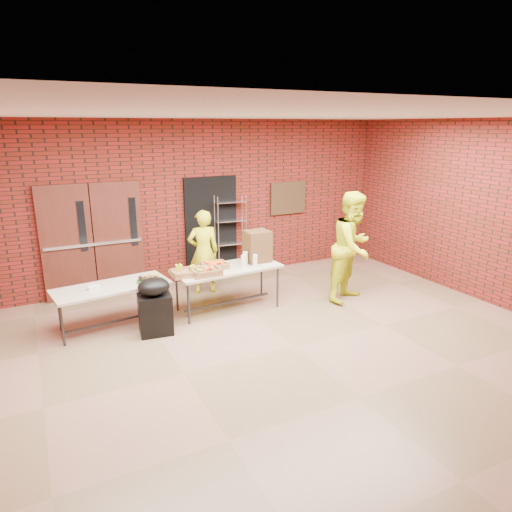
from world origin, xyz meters
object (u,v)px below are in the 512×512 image
Objects in this scene: table_left at (112,289)px; volunteer_man at (353,247)px; covered_grill at (155,306)px; volunteer_woman at (203,252)px; wire_rack at (231,237)px; table_right at (227,271)px; coffee_dispenser at (257,246)px.

table_left is 4.16m from volunteer_man.
volunteer_woman is at bearing 53.95° from covered_grill.
table_right is at bearing -110.14° from wire_rack.
table_left is at bearing 147.15° from covered_grill.
volunteer_man reaches higher than wire_rack.
volunteer_man is at bearing -16.79° from table_left.
volunteer_woman is (1.29, 1.35, 0.35)m from covered_grill.
wire_rack reaches higher than volunteer_woman.
wire_rack is 1.95× the size of covered_grill.
table_left is 0.91× the size of volunteer_man.
wire_rack is 0.92× the size of table_right.
table_left is at bearing 36.31° from volunteer_woman.
covered_grill is at bearing -165.89° from coffee_dispenser.
covered_grill reaches higher than table_right.
covered_grill is 1.91m from volunteer_woman.
covered_grill is 0.56× the size of volunteer_woman.
table_right reaches higher than table_left.
table_right is 0.97m from volunteer_woman.
coffee_dispenser is (2.52, 0.04, 0.38)m from table_left.
table_left is 3.26× the size of coffee_dispenser.
wire_rack is 3.07m from table_left.
volunteer_man is at bearing 156.18° from volunteer_woman.
table_left is at bearing 173.50° from table_right.
volunteer_man is at bearing -23.43° from coffee_dispenser.
coffee_dispenser is (-0.13, -1.47, 0.16)m from wire_rack.
volunteer_man reaches higher than volunteer_woman.
covered_grill is at bearing -131.69° from wire_rack.
volunteer_woman is 0.81× the size of volunteer_man.
volunteer_man is at bearing -19.05° from table_right.
table_right is 1.18× the size of volunteer_woman.
coffee_dispenser is 1.12m from volunteer_woman.
volunteer_man is (1.57, -0.68, -0.04)m from coffee_dispenser.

